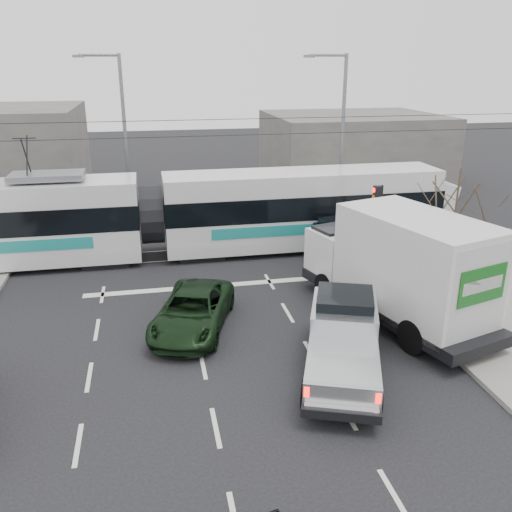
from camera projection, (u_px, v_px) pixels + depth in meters
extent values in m
plane|color=black|center=(258.00, 359.00, 16.58)|extent=(120.00, 120.00, 0.00)
cube|color=#33302D|center=(216.00, 253.00, 25.80)|extent=(60.00, 1.60, 0.03)
cube|color=slate|center=(352.00, 149.00, 40.09)|extent=(12.00, 10.00, 5.00)
cylinder|color=#47382B|center=(448.00, 267.00, 19.77)|extent=(0.14, 0.14, 2.75)
cylinder|color=#47382B|center=(457.00, 200.00, 18.93)|extent=(0.07, 0.07, 2.25)
cylinder|color=black|center=(379.00, 227.00, 23.13)|extent=(0.12, 0.12, 3.60)
cube|color=black|center=(377.00, 197.00, 22.66)|extent=(0.28, 0.28, 0.95)
cylinder|color=#FF0C07|center=(374.00, 190.00, 22.53)|extent=(0.06, 0.20, 0.20)
cylinder|color=orange|center=(373.00, 197.00, 22.63)|extent=(0.06, 0.20, 0.20)
cylinder|color=#05330C|center=(373.00, 204.00, 22.73)|extent=(0.06, 0.20, 0.20)
cube|color=white|center=(381.00, 216.00, 22.82)|extent=(0.02, 0.30, 0.40)
cylinder|color=slate|center=(342.00, 142.00, 29.35)|extent=(0.20, 0.20, 9.00)
cylinder|color=slate|center=(328.00, 55.00, 27.68)|extent=(2.00, 0.14, 0.14)
cube|color=slate|center=(309.00, 56.00, 27.51)|extent=(0.55, 0.25, 0.14)
cylinder|color=slate|center=(126.00, 142.00, 29.07)|extent=(0.20, 0.20, 9.00)
cylinder|color=slate|center=(99.00, 55.00, 27.39)|extent=(2.00, 0.14, 0.14)
cube|color=slate|center=(78.00, 56.00, 27.23)|extent=(0.55, 0.25, 0.14)
cylinder|color=black|center=(213.00, 136.00, 23.94)|extent=(60.00, 0.03, 0.03)
cylinder|color=black|center=(213.00, 120.00, 23.70)|extent=(60.00, 0.03, 0.03)
cube|color=silver|center=(302.00, 227.00, 26.25)|extent=(13.12, 2.79, 1.59)
cube|color=black|center=(303.00, 202.00, 25.83)|extent=(13.18, 2.82, 1.08)
cube|color=silver|center=(303.00, 182.00, 25.50)|extent=(13.12, 2.68, 1.01)
cube|color=#1A837E|center=(311.00, 229.00, 24.87)|extent=(9.18, 0.05, 0.51)
cylinder|color=black|center=(152.00, 214.00, 24.57)|extent=(1.03, 2.64, 2.64)
cube|color=slate|center=(47.00, 176.00, 23.11)|extent=(3.06, 1.66, 0.25)
cube|color=black|center=(107.00, 256.00, 24.80)|extent=(2.04, 2.34, 0.37)
cube|color=black|center=(200.00, 250.00, 25.60)|extent=(2.04, 2.34, 0.37)
cube|color=black|center=(370.00, 239.00, 27.21)|extent=(2.04, 2.34, 0.37)
cube|color=black|center=(342.00, 358.00, 15.63)|extent=(3.80, 5.97, 0.24)
cube|color=silver|center=(344.00, 321.00, 16.35)|extent=(2.62, 2.89, 1.12)
cube|color=black|center=(345.00, 302.00, 16.24)|extent=(2.14, 2.17, 0.54)
cube|color=silver|center=(344.00, 309.00, 17.68)|extent=(2.09, 1.60, 0.54)
cube|color=silver|center=(343.00, 369.00, 14.35)|extent=(2.68, 3.05, 0.63)
cube|color=silver|center=(341.00, 410.00, 13.07)|extent=(1.74, 0.79, 0.18)
cube|color=#FF0C07|center=(307.00, 392.00, 13.18)|extent=(0.15, 0.12, 0.27)
cube|color=#FF0C07|center=(378.00, 398.00, 12.93)|extent=(0.15, 0.12, 0.27)
cylinder|color=black|center=(315.00, 331.00, 17.50)|extent=(0.53, 0.83, 0.78)
cylinder|color=black|center=(371.00, 335.00, 17.23)|extent=(0.53, 0.83, 0.78)
cylinder|color=black|center=(307.00, 395.00, 14.14)|extent=(0.53, 0.83, 0.78)
cylinder|color=black|center=(376.00, 401.00, 13.87)|extent=(0.53, 0.83, 0.78)
cube|color=black|center=(394.00, 301.00, 19.11)|extent=(4.84, 8.28, 0.39)
cube|color=white|center=(345.00, 251.00, 21.26)|extent=(2.99, 2.54, 1.79)
cube|color=black|center=(343.00, 234.00, 21.16)|extent=(2.47, 1.84, 0.67)
cube|color=silver|center=(415.00, 265.00, 17.90)|extent=(4.11, 5.88, 3.30)
cube|color=silver|center=(480.00, 293.00, 15.71)|extent=(2.28, 0.74, 2.91)
cube|color=#155C1A|center=(483.00, 285.00, 15.57)|extent=(1.81, 0.56, 1.12)
cube|color=black|center=(479.00, 350.00, 16.09)|extent=(2.40, 0.97, 0.20)
cylinder|color=black|center=(326.00, 286.00, 20.70)|extent=(0.61, 1.06, 1.01)
cylinder|color=black|center=(374.00, 275.00, 21.75)|extent=(0.61, 1.06, 1.01)
cylinder|color=black|center=(413.00, 337.00, 16.78)|extent=(0.64, 1.17, 1.12)
cylinder|color=black|center=(467.00, 320.00, 17.83)|extent=(0.64, 1.17, 1.12)
cube|color=black|center=(350.00, 257.00, 23.72)|extent=(2.74, 4.95, 0.23)
cube|color=black|center=(340.00, 238.00, 24.22)|extent=(2.10, 2.30, 1.08)
cube|color=black|center=(340.00, 225.00, 24.11)|extent=(1.75, 1.70, 0.52)
cube|color=black|center=(327.00, 235.00, 25.26)|extent=(1.79, 1.19, 0.52)
cube|color=black|center=(364.00, 256.00, 22.71)|extent=(2.13, 2.44, 0.61)
cube|color=silver|center=(381.00, 272.00, 21.75)|extent=(1.59, 0.52, 0.17)
cube|color=#590505|center=(365.00, 266.00, 21.42)|extent=(0.14, 0.10, 0.26)
cube|color=#590505|center=(396.00, 260.00, 22.01)|extent=(0.14, 0.10, 0.26)
cylinder|color=black|center=(317.00, 252.00, 24.74)|extent=(0.42, 0.79, 0.75)
cylinder|color=black|center=(346.00, 248.00, 25.36)|extent=(0.42, 0.79, 0.75)
cylinder|color=black|center=(354.00, 274.00, 22.17)|extent=(0.42, 0.79, 0.75)
cylinder|color=black|center=(386.00, 269.00, 22.79)|extent=(0.42, 0.79, 0.75)
imported|color=black|center=(193.00, 311.00, 18.27)|extent=(3.59, 5.22, 1.33)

